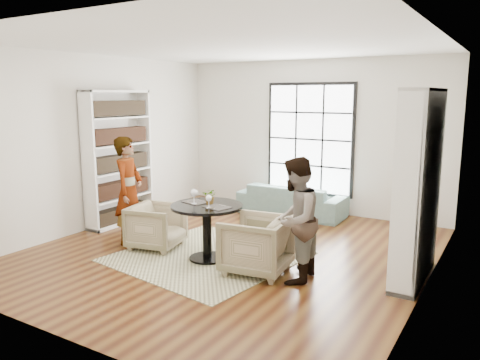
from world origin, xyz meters
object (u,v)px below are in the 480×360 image
Objects in this scene: armchair_right at (256,244)px; flower_centerpiece at (210,197)px; sofa at (292,200)px; armchair_left at (157,226)px; person_left at (129,190)px; pedestal_table at (207,220)px; wine_glass_left at (194,193)px; wine_glass_right at (209,199)px; person_right at (295,220)px.

flower_centerpiece is at bearing -104.16° from armchair_right.
sofa is 2.95m from flower_centerpiece.
armchair_left reaches higher than sofa.
person_left reaches higher than armchair_right.
pedestal_table is 0.60× the size of person_left.
armchair_left is 1.15m from flower_centerpiece.
wine_glass_left is 0.96× the size of flower_centerpiece.
person_right is at bearing 4.07° from wine_glass_right.
wine_glass_right reaches higher than sofa.
wine_glass_right is at bearing 92.91° from sofa.
armchair_left is at bearing -109.22° from person_left.
flower_centerpiece is (0.03, 0.05, 0.34)m from pedestal_table.
person_left is at bearing -99.19° from armchair_right.
armchair_left is 0.44× the size of person_left.
sofa is 1.22× the size of person_left.
person_right is 6.98× the size of flower_centerpiece.
flower_centerpiece reaches higher than armchair_left.
armchair_right reaches higher than sofa.
armchair_right is at bearing -111.29° from person_left.
person_left reaches higher than wine_glass_right.
flower_centerpiece is (-0.79, 0.10, 0.54)m from armchair_right.
armchair_right is (0.86, -2.98, 0.08)m from sofa.
wine_glass_right reaches higher than armchair_left.
person_left reaches higher than armchair_left.
person_left reaches higher than sofa.
person_left is 1.07× the size of person_right.
wine_glass_right is at bearing -61.20° from flower_centerpiece.
armchair_left is at bearing 177.94° from pedestal_table.
flower_centerpiece is at bearing 118.80° from wine_glass_right.
armchair_right is 0.49× the size of person_left.
sofa is 2.76× the size of armchair_left.
wine_glass_left reaches higher than armchair_left.
person_right is 1.25m from wine_glass_right.
person_left is at bearing 176.07° from wine_glass_left.
person_right reaches higher than flower_centerpiece.
flower_centerpiece is (1.54, 0.01, 0.07)m from person_left.
flower_centerpiece is at bearing -101.28° from armchair_left.
sofa is 3.33m from person_right.
person_right reaches higher than armchair_right.
sofa is at bearing 87.37° from wine_glass_left.
person_right reaches higher than wine_glass_right.
pedestal_table is at bearing -100.58° from armchair_right.
sofa is (-0.04, 2.93, -0.28)m from pedestal_table.
armchair_right is 1.16m from wine_glass_left.
person_left is 7.48× the size of flower_centerpiece.
person_right is (0.55, 0.00, 0.41)m from armchair_right.
person_left reaches higher than person_right.
armchair_left is at bearing 72.00° from sofa.
wine_glass_left is 1.19× the size of wine_glass_right.
wine_glass_right is at bearing -89.83° from armchair_right.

